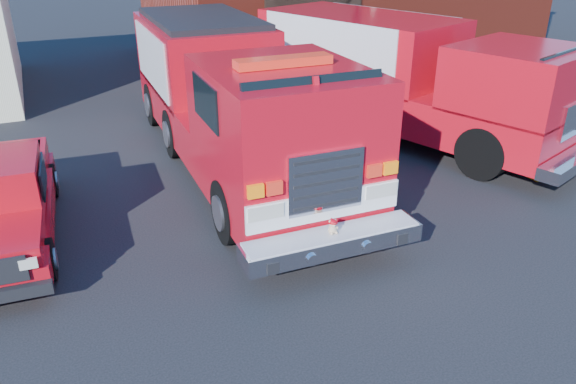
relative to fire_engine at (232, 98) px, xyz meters
name	(u,v)px	position (x,y,z in m)	size (l,w,h in m)	color
ground	(262,229)	(-0.59, -3.28, -1.65)	(100.00, 100.00, 0.00)	black
parking_stripe_near	(491,159)	(5.91, -2.28, -1.64)	(0.12, 3.00, 0.01)	yellow
parking_stripe_mid	(419,123)	(5.91, 0.72, -1.64)	(0.12, 3.00, 0.01)	yellow
parking_stripe_far	(365,98)	(5.91, 3.72, -1.64)	(0.12, 3.00, 0.01)	yellow
fire_engine	(232,98)	(0.00, 0.00, 0.00)	(3.14, 10.40, 3.18)	black
secondary_truck	(403,74)	(4.92, 0.33, 0.00)	(5.79, 9.75, 3.03)	black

